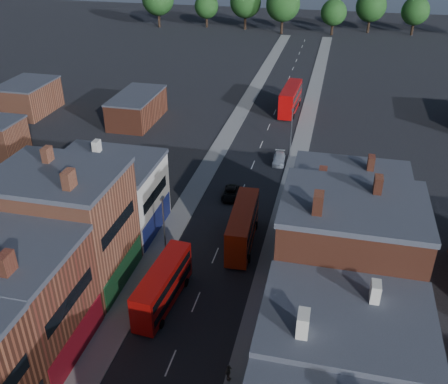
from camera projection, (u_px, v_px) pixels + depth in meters
The scene contains 10 objects.
pavement_west at pixel (202, 178), 73.49m from camera, with size 3.00×200.00×0.12m, color gray.
pavement_east at pixel (290, 187), 70.90m from camera, with size 3.00×200.00×0.12m, color gray.
lamp_post_2 at pixel (164, 225), 53.99m from camera, with size 0.25×0.70×8.12m.
lamp_post_3 at pixel (291, 130), 77.37m from camera, with size 0.25×0.70×8.12m.
bus_0 at pixel (163, 285), 48.88m from camera, with size 3.08×10.05×4.28m.
bus_1 at pixel (243, 226), 57.78m from camera, with size 3.15×10.91×4.66m.
bus_2 at pixel (290, 98), 96.57m from camera, with size 3.38×11.80×5.05m.
car_2 at pixel (231, 193), 68.28m from camera, with size 2.10×4.56×1.27m, color black.
car_3 at pixel (279, 159), 77.70m from camera, with size 1.85×4.55×1.32m, color white.
ped_3 at pixel (228, 373), 41.30m from camera, with size 0.98×0.45×1.67m, color #57514B.
Camera 1 is at (11.50, -12.63, 34.26)m, focal length 40.00 mm.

